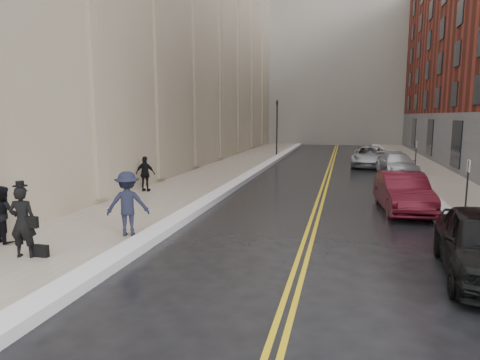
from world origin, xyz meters
The scene contains 17 objects.
ground centered at (0.00, 0.00, 0.00)m, with size 160.00×160.00×0.00m, color black.
sidewalk_left centered at (-4.50, 16.00, 0.07)m, with size 4.00×64.00×0.15m, color gray.
sidewalk_right centered at (9.00, 16.00, 0.07)m, with size 3.00×64.00×0.15m, color gray.
lane_stripe_a centered at (2.38, 16.00, 0.00)m, with size 0.12×64.00×0.01m, color gold.
lane_stripe_b centered at (2.62, 16.00, 0.00)m, with size 0.12×64.00×0.01m, color gold.
snow_ridge_left centered at (-2.20, 16.00, 0.13)m, with size 0.70×60.80×0.26m, color white.
snow_ridge_right centered at (7.15, 16.00, 0.15)m, with size 0.85×60.80×0.30m, color white.
traffic_signal centered at (-2.60, 30.00, 3.08)m, with size 0.18×0.15×5.20m.
parking_sign_near centered at (7.90, 8.00, 1.36)m, with size 0.06×0.35×2.23m.
parking_sign_far centered at (7.90, 20.00, 1.36)m, with size 0.06×0.35×2.23m.
car_maroon centered at (5.83, 8.94, 0.78)m, with size 1.64×4.71×1.55m, color #460C17.
car_silver_near centered at (6.80, 20.14, 0.70)m, with size 1.97×4.86×1.41m, color #B7B9BF.
car_silver_far centered at (5.35, 24.42, 0.76)m, with size 2.53×5.49×1.52m, color #A4A7AC.
pedestrian_main centered at (-4.53, 0.15, 1.09)m, with size 0.69×0.45×1.88m, color black.
pedestrian_a centered at (-6.05, 1.16, 0.98)m, with size 0.81×0.63×1.66m, color black.
pedestrian_b centered at (-2.90, 2.67, 1.14)m, with size 1.28×0.74×1.99m, color black.
pedestrian_c centered at (-5.88, 9.93, 1.01)m, with size 1.00×0.42×1.71m, color black.
Camera 1 is at (3.50, -8.96, 3.82)m, focal length 32.00 mm.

